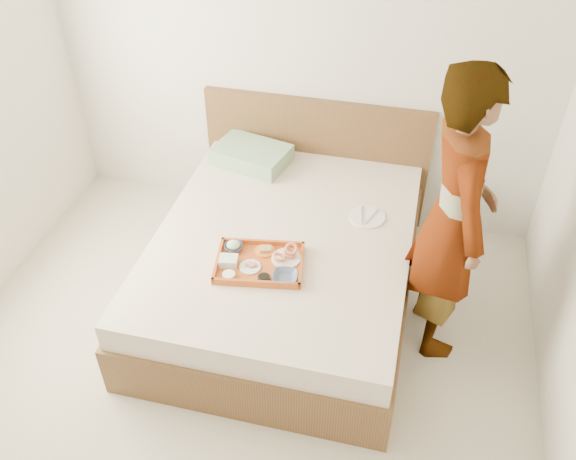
{
  "coord_description": "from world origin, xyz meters",
  "views": [
    {
      "loc": [
        0.85,
        -1.79,
        2.93
      ],
      "look_at": [
        0.19,
        0.9,
        0.65
      ],
      "focal_mm": 37.94,
      "sensor_mm": 36.0,
      "label": 1
    }
  ],
  "objects_px": {
    "dinner_plate": "(367,217)",
    "person": "(454,218)",
    "bed": "(284,265)",
    "tray": "(259,263)"
  },
  "relations": [
    {
      "from": "bed",
      "to": "person",
      "type": "distance_m",
      "value": 1.16
    },
    {
      "from": "bed",
      "to": "dinner_plate",
      "type": "height_order",
      "value": "dinner_plate"
    },
    {
      "from": "dinner_plate",
      "to": "person",
      "type": "relative_size",
      "value": 0.13
    },
    {
      "from": "bed",
      "to": "tray",
      "type": "height_order",
      "value": "tray"
    },
    {
      "from": "dinner_plate",
      "to": "tray",
      "type": "bearing_deg",
      "value": -132.41
    },
    {
      "from": "dinner_plate",
      "to": "bed",
      "type": "bearing_deg",
      "value": -149.39
    },
    {
      "from": "bed",
      "to": "dinner_plate",
      "type": "bearing_deg",
      "value": 30.61
    },
    {
      "from": "tray",
      "to": "dinner_plate",
      "type": "bearing_deg",
      "value": 38.63
    },
    {
      "from": "bed",
      "to": "dinner_plate",
      "type": "relative_size",
      "value": 8.65
    },
    {
      "from": "tray",
      "to": "person",
      "type": "height_order",
      "value": "person"
    }
  ]
}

